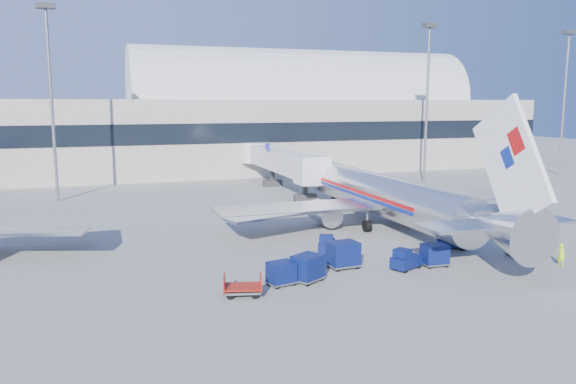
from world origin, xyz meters
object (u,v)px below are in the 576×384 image
object	(u,v)px
jetbridge_near	(277,160)
cart_solo_near	(435,254)
ramp_worker	(561,255)
mast_east	(428,80)
barrier_far	(533,218)
cart_train_c	(281,273)
barrier_near	(476,222)
tug_right	(452,239)
barrier_mid	(506,220)
cart_open_red	(243,289)
mast_west	(50,74)
cart_train_a	(343,254)
cart_solo_far	(522,244)
airliner_main	(388,197)
mast_far_east	(566,82)
cart_train_b	(307,268)
tug_lead	(405,260)
tug_left	(326,245)

from	to	relation	value
jetbridge_near	cart_solo_near	distance (m)	38.63
ramp_worker	mast_east	bearing A→B (deg)	-30.33
barrier_far	cart_train_c	size ratio (longest dim) A/B	1.51
barrier_near	tug_right	world-z (taller)	tug_right
mast_east	barrier_mid	xyz separation A→B (m)	(-8.70, -28.00, -14.34)
cart_open_red	cart_solo_near	bearing A→B (deg)	20.90
cart_solo_near	ramp_worker	distance (m)	9.04
mast_west	ramp_worker	bearing A→B (deg)	-48.64
mast_east	cart_train_c	bearing A→B (deg)	-132.10
cart_train_a	cart_solo_far	xyz separation A→B (m)	(14.08, -1.52, -0.08)
airliner_main	barrier_far	bearing A→B (deg)	-9.74
mast_far_east	cart_solo_near	xyz separation A→B (m)	(-47.90, -37.69, -13.94)
barrier_near	mast_east	bearing A→B (deg)	66.80
cart_train_a	mast_west	bearing A→B (deg)	115.34
mast_far_east	cart_train_b	world-z (taller)	mast_far_east
tug_right	tug_lead	bearing A→B (deg)	-104.76
tug_lead	cart_train_b	xyz separation A→B (m)	(-7.43, -0.34, 0.24)
airliner_main	barrier_mid	world-z (taller)	airliner_main
mast_east	mast_west	bearing A→B (deg)	180.00
airliner_main	cart_solo_near	bearing A→B (deg)	-103.38
barrier_mid	barrier_far	xyz separation A→B (m)	(3.30, 0.00, 0.00)
barrier_mid	cart_train_a	distance (m)	22.07
tug_left	cart_train_a	world-z (taller)	cart_train_a
cart_train_c	cart_solo_far	world-z (taller)	cart_solo_far
jetbridge_near	mast_east	xyz separation A→B (m)	(22.40, -0.81, 10.86)
mast_east	mast_far_east	size ratio (longest dim) A/B	1.00
cart_solo_far	barrier_near	bearing A→B (deg)	70.44
cart_open_red	ramp_worker	xyz separation A→B (m)	(23.02, -1.15, 0.37)
cart_solo_near	mast_east	bearing A→B (deg)	61.82
cart_solo_far	ramp_worker	distance (m)	3.09
jetbridge_near	mast_far_east	distance (m)	48.64
jetbridge_near	cart_open_red	distance (m)	43.01
barrier_far	cart_solo_far	distance (m)	13.67
tug_lead	cart_solo_near	world-z (taller)	cart_solo_near
airliner_main	barrier_far	world-z (taller)	airliner_main
tug_lead	jetbridge_near	bearing A→B (deg)	61.37
cart_solo_near	cart_train_c	bearing A→B (deg)	-174.33
airliner_main	barrier_mid	size ratio (longest dim) A/B	12.42
cart_train_c	cart_solo_far	size ratio (longest dim) A/B	1.00
mast_far_east	cart_train_c	xyz separation A→B (m)	(-59.53, -38.21, -13.98)
barrier_far	tug_right	bearing A→B (deg)	-156.50
airliner_main	barrier_near	distance (m)	8.74
tug_right	tug_left	xyz separation A→B (m)	(-10.17, 1.71, -0.00)
jetbridge_near	tug_lead	world-z (taller)	jetbridge_near
airliner_main	cart_open_red	size ratio (longest dim) A/B	14.22
barrier_mid	cart_open_red	xyz separation A→B (m)	(-28.64, -11.37, -0.01)
airliner_main	tug_right	size ratio (longest dim) A/B	14.84
barrier_near	ramp_worker	distance (m)	12.74
cart_train_a	cart_solo_near	bearing A→B (deg)	-19.28
cart_open_red	airliner_main	bearing A→B (deg)	52.93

